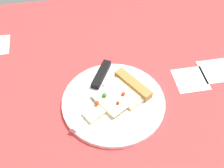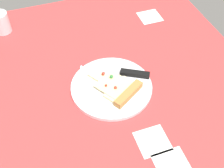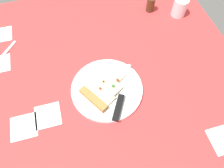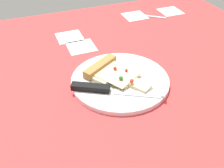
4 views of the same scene
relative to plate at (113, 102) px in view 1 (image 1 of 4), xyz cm
name	(u,v)px [view 1 (image 1 of 4)]	position (x,y,z in cm)	size (l,w,h in cm)	color
ground_plane	(114,125)	(-5.51, 0.77, -2.13)	(112.34, 112.34, 3.00)	#D13838
plate	(113,102)	(0.00, 0.00, 0.00)	(26.93, 26.93, 1.27)	silver
pizza_slice	(121,94)	(1.36, -2.20, 1.42)	(15.76, 18.91, 2.47)	beige
knife	(95,87)	(5.10, 4.07, 1.24)	(21.91, 13.67, 2.45)	silver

